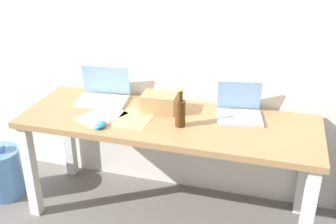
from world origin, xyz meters
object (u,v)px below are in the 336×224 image
at_px(desk, 168,133).
at_px(laptop_left, 103,94).
at_px(water_cooler_jug, 2,172).
at_px(computer_mouse, 101,125).
at_px(cardboard_box, 159,103).
at_px(laptop_right, 239,110).
at_px(beer_bottle, 180,112).

height_order(desk, laptop_left, laptop_left).
bearing_deg(water_cooler_jug, computer_mouse, -6.03).
xyz_separation_m(desk, water_cooler_jug, (-1.25, -0.13, -0.45)).
bearing_deg(water_cooler_jug, cardboard_box, 11.46).
relative_size(desk, cardboard_box, 8.49).
relative_size(laptop_right, cardboard_box, 1.45).
bearing_deg(cardboard_box, laptop_right, 6.42).
distance_m(desk, laptop_right, 0.48).
bearing_deg(beer_bottle, water_cooler_jug, -177.40).
relative_size(desk, laptop_left, 5.20).
xyz_separation_m(desk, laptop_right, (0.43, 0.16, 0.15)).
bearing_deg(laptop_right, desk, -159.20).
height_order(desk, water_cooler_jug, desk).
distance_m(desk, water_cooler_jug, 1.34).
height_order(laptop_left, cardboard_box, laptop_left).
bearing_deg(beer_bottle, laptop_right, 34.93).
height_order(laptop_right, beer_bottle, beer_bottle).
distance_m(laptop_right, beer_bottle, 0.41).
relative_size(computer_mouse, water_cooler_jug, 0.24).
xyz_separation_m(computer_mouse, water_cooler_jug, (-0.89, 0.09, -0.57)).
relative_size(desk, laptop_right, 5.87).
bearing_deg(desk, laptop_right, 20.80).
bearing_deg(laptop_right, laptop_left, 179.91).
bearing_deg(water_cooler_jug, beer_bottle, 2.60).
bearing_deg(cardboard_box, laptop_left, 172.07).
distance_m(laptop_right, computer_mouse, 0.89).
bearing_deg(laptop_left, cardboard_box, -7.93).
bearing_deg(desk, laptop_left, 162.39).
bearing_deg(cardboard_box, beer_bottle, -42.95).
bearing_deg(cardboard_box, desk, -49.63).
bearing_deg(computer_mouse, laptop_right, 28.77).
bearing_deg(computer_mouse, laptop_left, 114.39).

